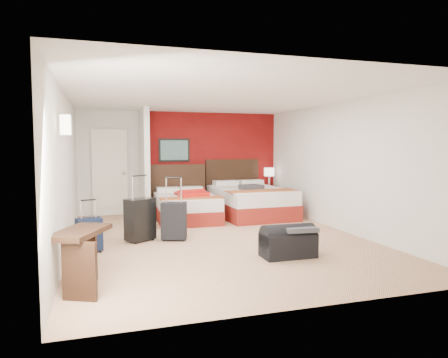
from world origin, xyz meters
name	(u,v)px	position (x,y,z in m)	size (l,w,h in m)	color
ground	(218,239)	(0.00, 0.00, 0.00)	(6.50, 6.50, 0.00)	tan
room_walls	(130,166)	(-1.40, 1.42, 1.26)	(5.02, 6.52, 2.50)	silver
red_accent_panel	(211,162)	(0.75, 3.23, 1.25)	(3.50, 0.04, 2.50)	maroon
partition_wall	(144,164)	(-1.00, 2.61, 1.25)	(0.12, 1.20, 2.50)	silver
entry_door	(110,172)	(-1.75, 3.20, 1.02)	(0.82, 0.06, 2.05)	silver
bed_left	(186,208)	(-0.16, 1.99, 0.28)	(1.29, 1.85, 0.55)	white
bed_right	(251,202)	(1.41, 2.07, 0.33)	(1.54, 2.20, 0.66)	white
red_suitcase_open	(191,193)	(-0.06, 1.89, 0.61)	(0.60, 0.83, 0.10)	red
jacket_bundle	(251,187)	(1.31, 1.77, 0.72)	(0.47, 0.38, 0.11)	#37383C
nightstand	(269,198)	(2.25, 2.92, 0.30)	(0.43, 0.43, 0.60)	#311A10
table_lamp	(269,177)	(2.25, 2.92, 0.84)	(0.27, 0.27, 0.48)	white
suitcase_black	(140,221)	(-1.34, 0.24, 0.36)	(0.48, 0.30, 0.71)	black
suitcase_charcoal	(174,222)	(-0.77, 0.13, 0.32)	(0.43, 0.27, 0.64)	black
suitcase_navy	(89,236)	(-2.17, -0.32, 0.25)	(0.37, 0.22, 0.51)	black
duffel_bag	(288,244)	(0.66, -1.44, 0.20)	(0.79, 0.42, 0.40)	black
jacket_draped	(299,228)	(0.81, -1.49, 0.43)	(0.48, 0.40, 0.06)	#3E3F43
desk	(81,260)	(-2.23, -2.00, 0.35)	(0.42, 0.84, 0.70)	black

